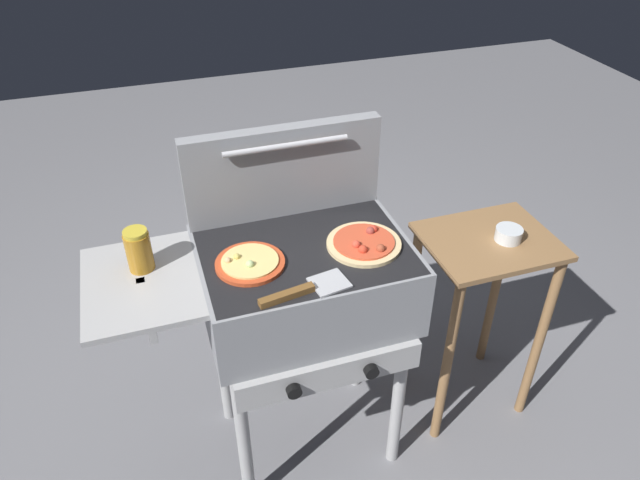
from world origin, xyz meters
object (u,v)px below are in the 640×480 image
object	(u,v)px
sauce_jar	(139,250)
topping_bowl_near	(509,235)
spatula	(305,290)
pizza_cheese	(250,263)
grill	(301,287)
pizza_pepperoni	(364,243)
prep_table	(480,290)

from	to	relation	value
sauce_jar	topping_bowl_near	bearing A→B (deg)	-3.72
spatula	topping_bowl_near	xyz separation A→B (m)	(0.77, 0.17, -0.10)
pizza_cheese	spatula	distance (m)	0.20
grill	spatula	world-z (taller)	spatula
pizza_pepperoni	pizza_cheese	size ratio (longest dim) A/B	1.12
grill	topping_bowl_near	world-z (taller)	grill
pizza_pepperoni	sauce_jar	xyz separation A→B (m)	(-0.65, 0.10, 0.05)
pizza_pepperoni	topping_bowl_near	xyz separation A→B (m)	(0.54, 0.02, -0.10)
prep_table	topping_bowl_near	xyz separation A→B (m)	(0.05, -0.02, 0.25)
grill	prep_table	distance (m)	0.70
pizza_pepperoni	grill	bearing A→B (deg)	168.48
grill	pizza_pepperoni	distance (m)	0.25
spatula	grill	bearing A→B (deg)	77.02
grill	pizza_cheese	distance (m)	0.22
grill	pizza_pepperoni	bearing A→B (deg)	-11.52
sauce_jar	spatula	world-z (taller)	sauce_jar
spatula	pizza_pepperoni	bearing A→B (deg)	32.54
pizza_cheese	spatula	size ratio (longest dim) A/B	0.76
pizza_cheese	sauce_jar	xyz separation A→B (m)	(-0.30, 0.08, 0.06)
pizza_pepperoni	spatula	size ratio (longest dim) A/B	0.85
pizza_cheese	sauce_jar	world-z (taller)	sauce_jar
pizza_pepperoni	sauce_jar	size ratio (longest dim) A/B	1.74
topping_bowl_near	sauce_jar	bearing A→B (deg)	176.28
pizza_cheese	spatula	xyz separation A→B (m)	(0.12, -0.16, -0.00)
grill	pizza_pepperoni	xyz separation A→B (m)	(0.19, -0.04, 0.15)
pizza_cheese	sauce_jar	size ratio (longest dim) A/B	1.56
grill	pizza_pepperoni	size ratio (longest dim) A/B	4.24
pizza_pepperoni	pizza_cheese	bearing A→B (deg)	177.58
prep_table	topping_bowl_near	world-z (taller)	topping_bowl_near
pizza_cheese	sauce_jar	bearing A→B (deg)	164.21
pizza_cheese	topping_bowl_near	xyz separation A→B (m)	(0.89, 0.01, -0.10)
sauce_jar	prep_table	size ratio (longest dim) A/B	0.16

